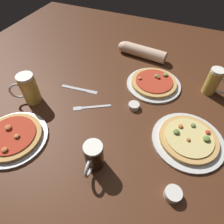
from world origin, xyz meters
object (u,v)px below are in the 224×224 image
Objects in this scene: fork_left at (91,107)px; diner_arm at (140,51)px; beer_mug_dark at (214,82)px; beer_mug_amber at (94,156)px; pizza_plate_side at (188,139)px; pizza_plate_near at (13,137)px; knife_right at (80,89)px; ramekin_butter at (173,194)px; pizza_plate_far at (154,83)px; ramekin_sauce at (134,106)px; beer_mug_pale at (29,89)px.

diner_arm reaches higher than fork_left.
beer_mug_dark is 1.16× the size of beer_mug_amber.
pizza_plate_side is 0.51m from fork_left.
pizza_plate_near is 0.41m from beer_mug_amber.
fork_left is 0.58m from diner_arm.
beer_mug_amber reaches higher than knife_right.
diner_arm reaches higher than ramekin_butter.
beer_mug_dark reaches higher than pizza_plate_far.
beer_mug_dark reaches higher than ramekin_butter.
beer_mug_dark reaches higher than pizza_plate_near.
ramekin_sauce is at bearing 82.87° from beer_mug_amber.
ramekin_butter is (0.81, -0.21, -0.07)m from beer_mug_pale.
pizza_plate_far is 0.40m from pizza_plate_side.
ramekin_butter is at bearing -93.47° from pizza_plate_side.
beer_mug_dark is 0.70× the size of knife_right.
ramekin_sauce is 0.91× the size of ramekin_butter.
ramekin_sauce is 0.34m from knife_right.
pizza_plate_far is at bearing -168.47° from beer_mug_dark.
beer_mug_pale is 2.61× the size of ramekin_butter.
pizza_plate_far is 2.37× the size of beer_mug_amber.
beer_mug_dark reaches higher than diner_arm.
pizza_plate_near is 0.90× the size of diner_arm.
beer_mug_pale reaches higher than knife_right.
pizza_plate_far is at bearing 111.22° from ramekin_butter.
pizza_plate_side is 1.94× the size of beer_mug_pale.
diner_arm is (-0.48, 0.20, -0.04)m from beer_mug_dark.
beer_mug_amber is 2.09× the size of ramekin_butter.
beer_mug_dark is 0.99m from beer_mug_pale.
knife_right is (-0.34, 0.01, -0.01)m from ramekin_sauce.
diner_arm is (-0.12, 0.48, 0.03)m from ramekin_sauce.
diner_arm is at bearing 95.18° from beer_mug_amber.
beer_mug_amber reaches higher than ramekin_butter.
beer_mug_pale is at bearing -137.27° from knife_right.
pizza_plate_side is 0.72m from diner_arm.
diner_arm reaches higher than pizza_plate_far.
beer_mug_amber is at bearing -60.22° from fork_left.
knife_right is (0.19, 0.18, -0.08)m from beer_mug_pale.
fork_left is 0.16m from knife_right.
beer_mug_pale reaches higher than fork_left.
ramekin_sauce is at bearing 17.24° from beer_mug_pale.
beer_mug_pale reaches higher than diner_arm.
pizza_plate_near is 0.99× the size of pizza_plate_far.
ramekin_butter reaches higher than fork_left.
knife_right is (-0.39, -0.21, -0.01)m from pizza_plate_far.
fork_left is at bearing -38.50° from knife_right.
pizza_plate_side is 5.07× the size of ramekin_butter.
diner_arm is at bearing 123.17° from pizza_plate_far.
pizza_plate_side is at bearing -1.76° from fork_left.
pizza_plate_far is at bearing 51.45° from pizza_plate_near.
diner_arm is (-0.42, 0.59, 0.02)m from pizza_plate_side.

